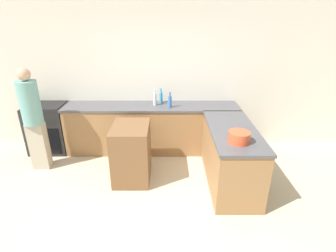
{
  "coord_description": "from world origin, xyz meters",
  "views": [
    {
      "loc": [
        0.31,
        -2.57,
        2.47
      ],
      "look_at": [
        0.3,
        0.96,
        0.96
      ],
      "focal_mm": 28.0,
      "sensor_mm": 36.0,
      "label": 1
    }
  ],
  "objects": [
    {
      "name": "range_oven",
      "position": [
        -1.98,
        2.03,
        0.46
      ],
      "size": [
        0.72,
        0.6,
        0.93
      ],
      "color": "black",
      "rests_on": "ground_plane"
    },
    {
      "name": "counter_peninsula",
      "position": [
        1.27,
        0.96,
        0.46
      ],
      "size": [
        0.69,
        1.6,
        0.92
      ],
      "color": "olive",
      "rests_on": "ground_plane"
    },
    {
      "name": "island_table",
      "position": [
        -0.27,
        1.07,
        0.46
      ],
      "size": [
        0.56,
        0.74,
        0.91
      ],
      "color": "brown",
      "rests_on": "ground_plane"
    },
    {
      "name": "dish_soap_bottle",
      "position": [
        0.17,
        2.2,
        1.03
      ],
      "size": [
        0.06,
        0.06,
        0.28
      ],
      "color": "#338CBF",
      "rests_on": "counter_back"
    },
    {
      "name": "water_bottle_blue",
      "position": [
        0.34,
        1.92,
        1.03
      ],
      "size": [
        0.06,
        0.06,
        0.28
      ],
      "color": "#386BB7",
      "rests_on": "counter_back"
    },
    {
      "name": "ground_plane",
      "position": [
        0.0,
        0.0,
        0.0
      ],
      "size": [
        14.0,
        14.0,
        0.0
      ],
      "primitive_type": "plane",
      "color": "beige"
    },
    {
      "name": "person_by_range",
      "position": [
        -1.88,
        1.37,
        0.95
      ],
      "size": [
        0.31,
        0.31,
        1.73
      ],
      "color": "#ADA38E",
      "rests_on": "ground_plane"
    },
    {
      "name": "wall_back",
      "position": [
        0.0,
        2.36,
        1.35
      ],
      "size": [
        8.0,
        0.06,
        2.7
      ],
      "color": "silver",
      "rests_on": "ground_plane"
    },
    {
      "name": "mixing_bowl",
      "position": [
        1.24,
        0.52,
        0.99
      ],
      "size": [
        0.28,
        0.28,
        0.15
      ],
      "color": "#DB512D",
      "rests_on": "counter_peninsula"
    },
    {
      "name": "vinegar_bottle_clear",
      "position": [
        0.06,
        2.05,
        1.04
      ],
      "size": [
        0.06,
        0.06,
        0.3
      ],
      "color": "silver",
      "rests_on": "counter_back"
    },
    {
      "name": "counter_back",
      "position": [
        0.0,
        2.03,
        0.46
      ],
      "size": [
        3.23,
        0.62,
        0.92
      ],
      "color": "olive",
      "rests_on": "ground_plane"
    }
  ]
}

